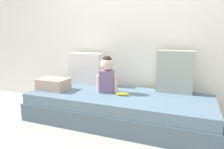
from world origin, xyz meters
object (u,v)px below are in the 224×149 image
at_px(throw_pillow_right, 175,72).
at_px(folded_blanket, 54,84).
at_px(couch, 118,108).
at_px(banana, 123,94).
at_px(throw_pillow_left, 86,68).
at_px(toddler, 107,73).

bearing_deg(throw_pillow_right, folded_blanket, -163.46).
bearing_deg(couch, banana, -28.31).
distance_m(throw_pillow_left, folded_blanket, 0.55).
bearing_deg(throw_pillow_left, banana, -28.25).
relative_size(couch, banana, 13.96).
distance_m(couch, banana, 0.22).
bearing_deg(folded_blanket, couch, 7.08).
distance_m(couch, toddler, 0.47).
distance_m(throw_pillow_right, folded_blanket, 1.64).
relative_size(toddler, banana, 2.84).
xyz_separation_m(throw_pillow_left, banana, (0.73, -0.39, -0.22)).
bearing_deg(throw_pillow_left, toddler, -33.15).
bearing_deg(throw_pillow_left, couch, -28.24).
bearing_deg(banana, toddler, 162.72).
relative_size(throw_pillow_right, folded_blanket, 1.37).
bearing_deg(banana, throw_pillow_left, 151.75).
bearing_deg(toddler, throw_pillow_left, 146.85).
height_order(toddler, banana, toddler).
relative_size(couch, toddler, 4.92).
relative_size(throw_pillow_left, throw_pillow_right, 0.94).
height_order(throw_pillow_right, folded_blanket, throw_pillow_right).
relative_size(throw_pillow_left, folded_blanket, 1.29).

